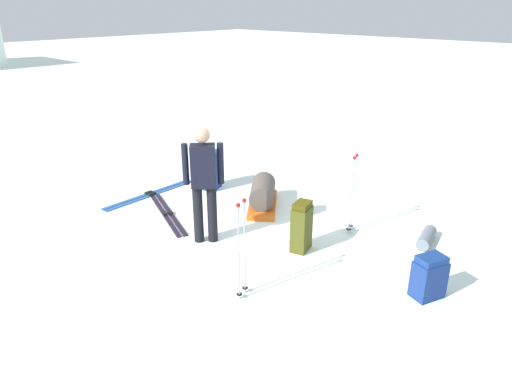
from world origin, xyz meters
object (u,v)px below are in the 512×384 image
(ski_pair_near, at_px, (168,214))
(ski_poles_planted_far, at_px, (353,190))
(backpack_large_dark, at_px, (211,170))
(ski_poles_planted_near, at_px, (242,244))
(backpack_small_spare, at_px, (301,227))
(ski_pair_far, at_px, (150,194))
(gear_sled, at_px, (263,195))
(backpack_bright, at_px, (429,277))
(skier_standing, at_px, (204,179))
(sleeping_mat_rolled, at_px, (426,238))

(ski_pair_near, distance_m, ski_poles_planted_far, 3.01)
(backpack_large_dark, distance_m, ski_poles_planted_near, 3.54)
(backpack_small_spare, bearing_deg, ski_pair_far, 94.31)
(gear_sled, bearing_deg, ski_poles_planted_near, -143.31)
(ski_poles_planted_far, relative_size, gear_sled, 1.02)
(backpack_small_spare, xyz_separation_m, ski_poles_planted_near, (-1.36, -0.18, 0.33))
(backpack_bright, bearing_deg, skier_standing, 105.74)
(ski_poles_planted_near, height_order, gear_sled, ski_poles_planted_near)
(skier_standing, height_order, backpack_large_dark, skier_standing)
(backpack_small_spare, bearing_deg, ski_poles_planted_near, -172.61)
(ski_pair_near, relative_size, sleeping_mat_rolled, 3.04)
(backpack_large_dark, xyz_separation_m, backpack_small_spare, (-0.73, -2.66, -0.00))
(ski_pair_far, relative_size, sleeping_mat_rolled, 3.45)
(backpack_bright, height_order, ski_poles_planted_far, ski_poles_planted_far)
(ski_pair_near, bearing_deg, backpack_small_spare, -76.50)
(backpack_bright, bearing_deg, ski_pair_far, 94.05)
(backpack_small_spare, relative_size, ski_poles_planted_far, 0.59)
(backpack_small_spare, xyz_separation_m, ski_poles_planted_far, (0.96, -0.20, 0.32))
(ski_pair_near, relative_size, ski_poles_planted_near, 1.37)
(ski_poles_planted_near, relative_size, sleeping_mat_rolled, 2.23)
(backpack_large_dark, relative_size, backpack_bright, 1.36)
(skier_standing, distance_m, ski_pair_far, 2.31)
(backpack_large_dark, bearing_deg, backpack_bright, -97.96)
(ski_pair_far, bearing_deg, gear_sled, -62.05)
(ski_pair_far, distance_m, backpack_large_dark, 1.18)
(backpack_small_spare, bearing_deg, gear_sled, 61.96)
(ski_pair_far, relative_size, ski_poles_planted_near, 1.55)
(ski_pair_far, relative_size, backpack_bright, 3.54)
(backpack_bright, height_order, sleeping_mat_rolled, backpack_bright)
(ski_pair_far, height_order, backpack_small_spare, backpack_small_spare)
(ski_pair_near, relative_size, backpack_bright, 3.12)
(backpack_large_dark, xyz_separation_m, gear_sled, (0.00, -1.28, -0.13))
(ski_pair_near, distance_m, gear_sled, 1.61)
(ski_pair_far, distance_m, backpack_bright, 5.04)
(ski_pair_far, height_order, ski_poles_planted_far, ski_poles_planted_far)
(ski_poles_planted_near, xyz_separation_m, sleeping_mat_rolled, (2.73, -1.04, -0.59))
(ski_pair_near, bearing_deg, gear_sled, -35.85)
(ski_pair_far, distance_m, sleeping_mat_rolled, 4.73)
(backpack_large_dark, distance_m, ski_poles_planted_far, 2.88)
(skier_standing, xyz_separation_m, backpack_large_dark, (1.46, 1.49, -0.60))
(skier_standing, relative_size, ski_poles_planted_near, 1.39)
(backpack_small_spare, distance_m, sleeping_mat_rolled, 1.85)
(ski_pair_near, distance_m, backpack_large_dark, 1.38)
(ski_pair_far, bearing_deg, ski_pair_near, -108.89)
(backpack_large_dark, height_order, gear_sled, backpack_large_dark)
(ski_poles_planted_far, bearing_deg, sleeping_mat_rolled, -68.00)
(sleeping_mat_rolled, bearing_deg, backpack_bright, -155.62)
(ski_pair_near, relative_size, backpack_large_dark, 2.30)
(backpack_small_spare, bearing_deg, ski_poles_planted_far, -11.59)
(skier_standing, xyz_separation_m, ski_poles_planted_near, (-0.63, -1.35, -0.27))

